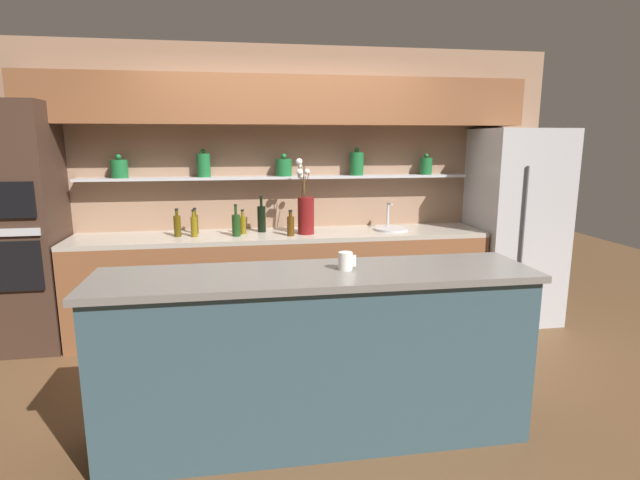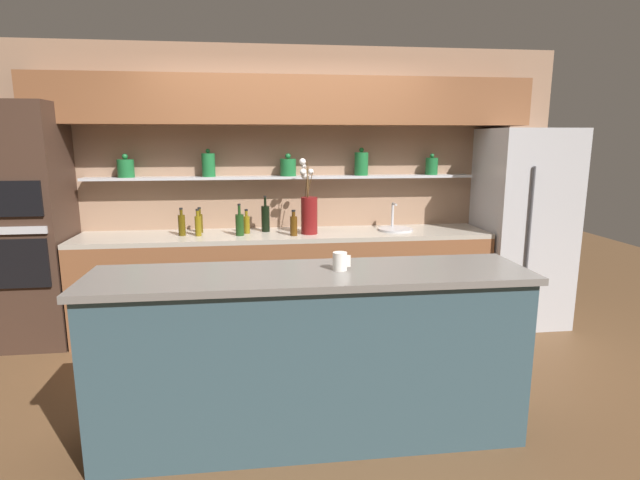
{
  "view_description": "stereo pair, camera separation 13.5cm",
  "coord_description": "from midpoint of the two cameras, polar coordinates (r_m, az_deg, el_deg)",
  "views": [
    {
      "loc": [
        -0.43,
        -3.19,
        1.75
      ],
      "look_at": [
        0.16,
        0.37,
        1.02
      ],
      "focal_mm": 28.0,
      "sensor_mm": 36.0,
      "label": 1
    },
    {
      "loc": [
        -0.29,
        -3.21,
        1.75
      ],
      "look_at": [
        0.16,
        0.37,
        1.02
      ],
      "focal_mm": 28.0,
      "sensor_mm": 36.0,
      "label": 2
    }
  ],
  "objects": [
    {
      "name": "bottle_oil_1",
      "position": [
        4.53,
        -16.81,
        1.61
      ],
      "size": [
        0.06,
        0.06,
        0.25
      ],
      "color": "#47380A",
      "rests_on": "back_counter_unit"
    },
    {
      "name": "island_counter",
      "position": [
        2.99,
        -1.64,
        -13.1
      ],
      "size": [
        2.5,
        0.61,
        1.02
      ],
      "color": "#334C56",
      "rests_on": "ground_plane"
    },
    {
      "name": "bottle_oil_3",
      "position": [
        4.64,
        -14.88,
        1.88
      ],
      "size": [
        0.05,
        0.05,
        0.23
      ],
      "color": "#47380A",
      "rests_on": "back_counter_unit"
    },
    {
      "name": "flower_vase",
      "position": [
        4.46,
        -2.55,
        3.36
      ],
      "size": [
        0.16,
        0.17,
        0.67
      ],
      "color": "maroon",
      "rests_on": "back_counter_unit"
    },
    {
      "name": "bottle_oil_0",
      "position": [
        4.53,
        -9.66,
        1.78
      ],
      "size": [
        0.06,
        0.06,
        0.22
      ],
      "color": "brown",
      "rests_on": "back_counter_unit"
    },
    {
      "name": "back_wall_unit",
      "position": [
        4.75,
        -5.09,
        8.92
      ],
      "size": [
        5.2,
        0.44,
        2.6
      ],
      "color": "#937056",
      "rests_on": "ground_plane"
    },
    {
      "name": "bottle_wine_6",
      "position": [
        4.43,
        -10.42,
        1.73
      ],
      "size": [
        0.07,
        0.07,
        0.28
      ],
      "color": "#193814",
      "rests_on": "back_counter_unit"
    },
    {
      "name": "refrigerator",
      "position": [
        5.17,
        20.68,
        1.47
      ],
      "size": [
        0.77,
        0.73,
        1.85
      ],
      "color": "#B7B7BC",
      "rests_on": "ground_plane"
    },
    {
      "name": "coffee_mug",
      "position": [
        2.84,
        1.59,
        -2.42
      ],
      "size": [
        0.1,
        0.08,
        0.1
      ],
      "color": "silver",
      "rests_on": "island_counter"
    },
    {
      "name": "bottle_wine_5",
      "position": [
        4.6,
        -7.53,
        2.46
      ],
      "size": [
        0.08,
        0.08,
        0.33
      ],
      "color": "black",
      "rests_on": "back_counter_unit"
    },
    {
      "name": "back_counter_unit",
      "position": [
        4.64,
        -5.05,
        -4.81
      ],
      "size": [
        3.7,
        0.62,
        0.92
      ],
      "color": "brown",
      "rests_on": "ground_plane"
    },
    {
      "name": "sink_fixture",
      "position": [
        4.72,
        7.32,
        1.43
      ],
      "size": [
        0.32,
        0.32,
        0.25
      ],
      "color": "#B7B7BC",
      "rests_on": "back_counter_unit"
    },
    {
      "name": "oven_tower",
      "position": [
        4.88,
        -32.09,
        1.12
      ],
      "size": [
        0.69,
        0.64,
        2.06
      ],
      "color": "#3D281E",
      "rests_on": "ground_plane"
    },
    {
      "name": "bottle_oil_4",
      "position": [
        4.48,
        -15.05,
        1.58
      ],
      "size": [
        0.05,
        0.05,
        0.24
      ],
      "color": "brown",
      "rests_on": "back_counter_unit"
    },
    {
      "name": "ground_plane",
      "position": [
        3.67,
        -2.72,
        -17.13
      ],
      "size": [
        12.0,
        12.0,
        0.0
      ],
      "primitive_type": "plane",
      "color": "brown"
    },
    {
      "name": "bottle_spirit_2",
      "position": [
        4.38,
        -4.26,
        1.69
      ],
      "size": [
        0.06,
        0.06,
        0.23
      ],
      "color": "#4C2D0C",
      "rests_on": "back_counter_unit"
    }
  ]
}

